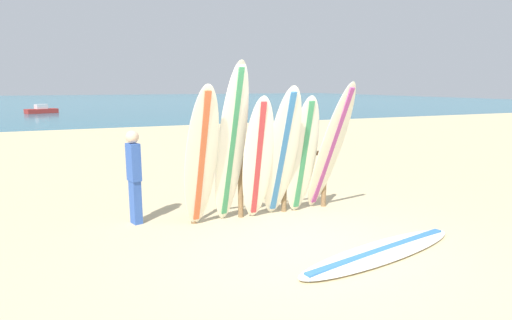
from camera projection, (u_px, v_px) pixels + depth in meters
name	position (u px, v px, depth m)	size (l,w,h in m)	color
ground_plane	(301.00, 246.00, 5.77)	(120.00, 120.00, 0.00)	#D3BC8C
ocean_water	(99.00, 101.00, 58.29)	(120.00, 80.00, 0.01)	teal
surfboard_rack	(263.00, 174.00, 7.05)	(2.55, 0.09, 1.15)	olive
surfboard_leaning_far_left	(201.00, 159.00, 6.19)	(0.58, 0.81, 2.23)	silver
surfboard_leaning_left	(231.00, 145.00, 6.43)	(0.61, 0.80, 2.57)	white
surfboard_leaning_center_left	(258.00, 160.00, 6.58)	(0.57, 0.76, 2.06)	white
surfboard_leaning_center	(282.00, 154.00, 6.70)	(0.55, 0.89, 2.21)	white
surfboard_leaning_center_right	(303.00, 156.00, 6.99)	(0.55, 0.58, 2.05)	silver
surfboard_leaning_right	(331.00, 149.00, 7.06)	(0.65, 1.07, 2.27)	silver
surfboard_lying_on_sand	(381.00, 252.00, 5.47)	(2.90, 1.14, 0.08)	white
beachgoer_standing	(134.00, 173.00, 6.56)	(0.22, 0.28, 1.51)	#3359B2
small_boat_offshore	(41.00, 110.00, 32.77)	(2.48, 1.82, 0.71)	#B22D28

